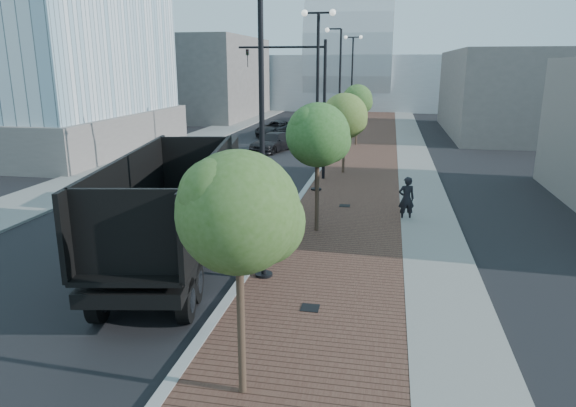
% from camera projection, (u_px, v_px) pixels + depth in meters
% --- Properties ---
extents(sidewalk, '(7.00, 140.00, 0.12)m').
position_uv_depth(sidewalk, '(379.00, 144.00, 44.55)').
color(sidewalk, '#4C2D23').
rests_on(sidewalk, ground).
extents(concrete_strip, '(2.40, 140.00, 0.13)m').
position_uv_depth(concrete_strip, '(411.00, 145.00, 44.05)').
color(concrete_strip, slate).
rests_on(concrete_strip, ground).
extents(curb, '(0.30, 140.00, 0.14)m').
position_uv_depth(curb, '(338.00, 143.00, 45.19)').
color(curb, gray).
rests_on(curb, ground).
extents(west_sidewalk, '(4.00, 140.00, 0.12)m').
position_uv_depth(west_sidewalk, '(196.00, 139.00, 47.59)').
color(west_sidewalk, slate).
rests_on(west_sidewalk, ground).
extents(dump_truck, '(5.27, 14.15, 3.82)m').
position_uv_depth(dump_truck, '(193.00, 195.00, 20.72)').
color(dump_truck, black).
rests_on(dump_truck, ground).
extents(white_sedan, '(2.72, 4.24, 1.32)m').
position_uv_depth(white_sedan, '(227.00, 167.00, 31.28)').
color(white_sedan, silver).
rests_on(white_sedan, ground).
extents(dark_car_mid, '(3.34, 5.51, 1.43)m').
position_uv_depth(dark_car_mid, '(275.00, 128.00, 49.95)').
color(dark_car_mid, black).
rests_on(dark_car_mid, ground).
extents(dark_car_far, '(3.41, 5.39, 1.46)m').
position_uv_depth(dark_car_far, '(273.00, 142.00, 41.04)').
color(dark_car_far, black).
rests_on(dark_car_far, ground).
extents(pedestrian, '(0.81, 0.64, 1.97)m').
position_uv_depth(pedestrian, '(406.00, 199.00, 22.66)').
color(pedestrian, black).
rests_on(pedestrian, ground).
extents(streetlight_1, '(1.44, 0.56, 9.21)m').
position_uv_depth(streetlight_1, '(258.00, 144.00, 15.55)').
color(streetlight_1, black).
rests_on(streetlight_1, ground).
extents(streetlight_2, '(1.72, 0.56, 9.28)m').
position_uv_depth(streetlight_2, '(317.00, 101.00, 26.79)').
color(streetlight_2, black).
rests_on(streetlight_2, ground).
extents(streetlight_3, '(1.44, 0.56, 9.21)m').
position_uv_depth(streetlight_3, '(338.00, 97.00, 38.31)').
color(streetlight_3, black).
rests_on(streetlight_3, ground).
extents(streetlight_4, '(1.72, 0.56, 9.28)m').
position_uv_depth(streetlight_4, '(352.00, 84.00, 49.55)').
color(streetlight_4, black).
rests_on(streetlight_4, ground).
extents(traffic_mast, '(5.09, 0.20, 8.00)m').
position_uv_depth(traffic_mast, '(309.00, 95.00, 29.75)').
color(traffic_mast, black).
rests_on(traffic_mast, ground).
extents(tree_0, '(2.41, 2.37, 5.14)m').
position_uv_depth(tree_0, '(241.00, 213.00, 9.77)').
color(tree_0, '#382619').
rests_on(tree_0, ground).
extents(tree_1, '(2.53, 2.51, 5.26)m').
position_uv_depth(tree_1, '(319.00, 135.00, 20.19)').
color(tree_1, '#382619').
rests_on(tree_1, ground).
extents(tree_2, '(2.81, 2.81, 5.01)m').
position_uv_depth(tree_2, '(345.00, 116.00, 31.67)').
color(tree_2, '#382619').
rests_on(tree_2, ground).
extents(tree_3, '(2.52, 2.49, 5.10)m').
position_uv_depth(tree_3, '(358.00, 100.00, 42.99)').
color(tree_3, '#382619').
rests_on(tree_3, ground).
extents(tower_podium, '(19.00, 19.00, 3.00)m').
position_uv_depth(tower_podium, '(30.00, 131.00, 41.66)').
color(tower_podium, '#68615E').
rests_on(tower_podium, ground).
extents(convention_center, '(50.00, 30.00, 50.00)m').
position_uv_depth(convention_center, '(354.00, 69.00, 86.71)').
color(convention_center, '#AFB6BA').
rests_on(convention_center, ground).
extents(commercial_block_nw, '(14.00, 20.00, 10.00)m').
position_uv_depth(commercial_block_nw, '(199.00, 78.00, 66.57)').
color(commercial_block_nw, '#605A56').
rests_on(commercial_block_nw, ground).
extents(commercial_block_ne, '(12.00, 22.00, 8.00)m').
position_uv_depth(commercial_block_ne, '(513.00, 93.00, 50.72)').
color(commercial_block_ne, '#5E5855').
rests_on(commercial_block_ne, ground).
extents(utility_cover_1, '(0.50, 0.50, 0.02)m').
position_uv_depth(utility_cover_1, '(310.00, 308.00, 14.39)').
color(utility_cover_1, black).
rests_on(utility_cover_1, sidewalk).
extents(utility_cover_2, '(0.50, 0.50, 0.02)m').
position_uv_depth(utility_cover_2, '(345.00, 206.00, 24.82)').
color(utility_cover_2, black).
rests_on(utility_cover_2, sidewalk).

